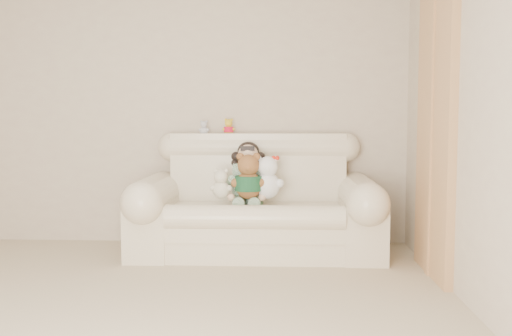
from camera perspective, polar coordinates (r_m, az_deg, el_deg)
The scene contains 9 objects.
wall_back at distance 5.56m, azimuth -8.94°, elevation 6.22°, with size 4.50×4.50×0.00m, color beige.
sofa at distance 4.99m, azimuth 0.05°, elevation -2.59°, with size 2.10×0.95×1.03m, color beige, non-canonical shape.
door_panel at distance 4.49m, azimuth 17.00°, elevation 3.22°, with size 0.06×0.90×2.10m, color #A77747.
seated_child at distance 5.05m, azimuth -0.78°, elevation -0.44°, with size 0.33×0.40×0.55m, color #2A6734, non-canonical shape.
brown_teddy at distance 4.83m, azimuth -0.75°, elevation -0.36°, with size 0.29×0.22×0.45m, color brown, non-canonical shape.
white_cat at distance 4.86m, azimuth 1.14°, elevation -0.45°, with size 0.27×0.21×0.42m, color white, non-canonical shape.
cream_teddy at distance 4.86m, azimuth -3.42°, elevation -1.24°, with size 0.19×0.14×0.29m, color silver, non-canonical shape.
yellow_mini_bear at distance 5.36m, azimuth -2.67°, elevation 4.16°, with size 0.11×0.09×0.18m, color yellow, non-canonical shape.
grey_mini_plush at distance 5.35m, azimuth -5.06°, elevation 4.04°, with size 0.10×0.08×0.16m, color silver, non-canonical shape.
Camera 1 is at (1.10, -2.95, 1.16)m, focal length 41.22 mm.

